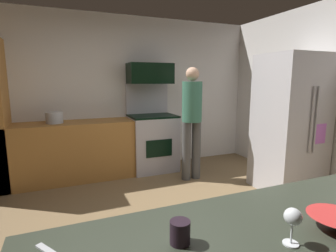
# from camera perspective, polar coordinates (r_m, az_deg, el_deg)

# --- Properties ---
(ground_plane) EXTENTS (5.20, 4.80, 0.02)m
(ground_plane) POSITION_cam_1_polar(r_m,az_deg,el_deg) (2.87, -0.13, -22.54)
(ground_plane) COLOR brown
(wall_back) EXTENTS (5.20, 0.12, 2.60)m
(wall_back) POSITION_cam_1_polar(r_m,az_deg,el_deg) (4.68, -11.04, 6.81)
(wall_back) COLOR silver
(wall_back) RESTS_ON ground
(lower_cabinet_run) EXTENTS (2.40, 0.60, 0.90)m
(lower_cabinet_run) POSITION_cam_1_polar(r_m,az_deg,el_deg) (4.36, -21.43, -5.20)
(lower_cabinet_run) COLOR #A97035
(lower_cabinet_run) RESTS_ON ground
(oven_range) EXTENTS (0.76, 0.65, 1.47)m
(oven_range) POSITION_cam_1_polar(r_m,az_deg,el_deg) (4.57, -3.38, -3.09)
(oven_range) COLOR #B7B2BC
(oven_range) RESTS_ON ground
(microwave) EXTENTS (0.74, 0.38, 0.34)m
(microwave) POSITION_cam_1_polar(r_m,az_deg,el_deg) (4.54, -3.88, 11.19)
(microwave) COLOR black
(microwave) RESTS_ON oven_range
(refrigerator) EXTENTS (0.83, 0.73, 1.88)m
(refrigerator) POSITION_cam_1_polar(r_m,az_deg,el_deg) (4.05, 24.77, 0.52)
(refrigerator) COLOR #B3B1B7
(refrigerator) RESTS_ON ground
(person_cook) EXTENTS (0.31, 0.30, 1.72)m
(person_cook) POSITION_cam_1_polar(r_m,az_deg,el_deg) (4.04, 5.14, 1.79)
(person_cook) COLOR #494949
(person_cook) RESTS_ON ground
(mixing_bowl_large) EXTENTS (0.23, 0.23, 0.06)m
(mixing_bowl_large) POSITION_cam_1_polar(r_m,az_deg,el_deg) (1.39, 32.42, -17.07)
(mixing_bowl_large) COLOR red
(mixing_bowl_large) RESTS_ON counter_island
(wine_glass_mid) EXTENTS (0.07, 0.07, 0.15)m
(wine_glass_mid) POSITION_cam_1_polar(r_m,az_deg,el_deg) (1.16, 25.24, -17.59)
(wine_glass_mid) COLOR silver
(wine_glass_mid) RESTS_ON counter_island
(mug_tea) EXTENTS (0.08, 0.08, 0.09)m
(mug_tea) POSITION_cam_1_polar(r_m,az_deg,el_deg) (1.10, 2.60, -21.84)
(mug_tea) COLOR black
(mug_tea) RESTS_ON counter_island
(stock_pot) EXTENTS (0.24, 0.24, 0.17)m
(stock_pot) POSITION_cam_1_polar(r_m,az_deg,el_deg) (4.26, -23.26, 1.66)
(stock_pot) COLOR #ADB3BC
(stock_pot) RESTS_ON lower_cabinet_run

